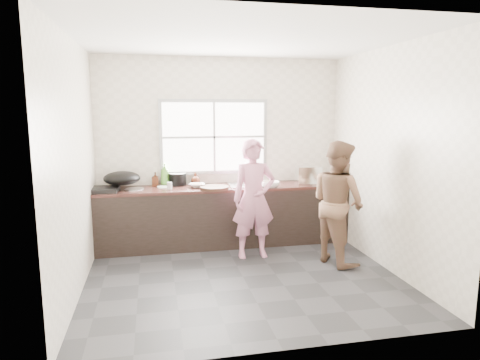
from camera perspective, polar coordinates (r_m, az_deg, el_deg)
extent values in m
cube|color=#2C2C2F|center=(5.18, 0.37, -12.81)|extent=(3.60, 3.20, 0.01)
cube|color=silver|center=(4.85, 0.41, 18.32)|extent=(3.60, 3.20, 0.01)
cube|color=silver|center=(6.40, -2.60, 3.99)|extent=(3.60, 0.01, 2.70)
cube|color=beige|center=(4.80, -21.22, 1.54)|extent=(0.01, 3.20, 2.70)
cube|color=beige|center=(5.49, 19.15, 2.59)|extent=(0.01, 3.20, 2.70)
cube|color=silver|center=(3.30, 6.19, -1.20)|extent=(3.60, 0.01, 2.70)
cube|color=black|center=(6.25, -2.08, -4.88)|extent=(3.60, 0.62, 0.82)
cube|color=#321914|center=(6.16, -2.11, -1.00)|extent=(3.60, 0.64, 0.04)
cube|color=silver|center=(6.22, 1.07, -0.66)|extent=(0.55, 0.45, 0.02)
cylinder|color=silver|center=(6.39, 0.68, 0.93)|extent=(0.02, 0.02, 0.30)
cube|color=#9EA0A5|center=(6.36, -3.49, 5.76)|extent=(1.60, 0.05, 1.10)
cube|color=white|center=(6.33, -3.46, 5.74)|extent=(1.50, 0.01, 1.00)
imported|color=pink|center=(5.65, 1.85, -3.04)|extent=(0.55, 0.36, 1.47)
imported|color=brown|center=(5.58, 12.91, -2.92)|extent=(0.80, 0.91, 1.57)
cylinder|color=black|center=(5.92, -3.44, -1.04)|extent=(0.43, 0.43, 0.04)
cube|color=silver|center=(6.12, -6.10, -0.52)|extent=(0.20, 0.19, 0.01)
imported|color=silver|center=(6.08, -5.72, -0.72)|extent=(0.23, 0.23, 0.06)
imported|color=white|center=(6.09, 4.05, -0.64)|extent=(0.23, 0.23, 0.07)
imported|color=white|center=(6.10, 3.95, -0.64)|extent=(0.22, 0.22, 0.06)
cylinder|color=black|center=(6.27, -8.31, 0.11)|extent=(0.31, 0.31, 0.18)
cylinder|color=white|center=(6.14, -9.99, -0.90)|extent=(0.23, 0.23, 0.02)
imported|color=#519631|center=(6.28, -9.99, 0.74)|extent=(0.14, 0.14, 0.32)
imported|color=#452111|center=(6.28, -11.22, 0.05)|extent=(0.09, 0.09, 0.18)
imported|color=#482112|center=(6.32, -5.95, 0.12)|extent=(0.13, 0.13, 0.16)
cylinder|color=#BABDC1|center=(5.99, -9.38, -0.75)|extent=(0.08, 0.08, 0.10)
cube|color=black|center=(6.03, -17.64, -1.22)|extent=(0.40, 0.40, 0.06)
ellipsoid|color=black|center=(6.11, -15.47, 0.23)|extent=(0.65, 0.65, 0.19)
cube|color=white|center=(6.39, 9.12, 0.64)|extent=(0.38, 0.28, 0.26)
cylinder|color=silver|center=(6.08, -13.86, -1.17)|extent=(0.29, 0.29, 0.01)
cylinder|color=#B9BAC0|center=(6.03, -14.12, -1.27)|extent=(0.29, 0.29, 0.01)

